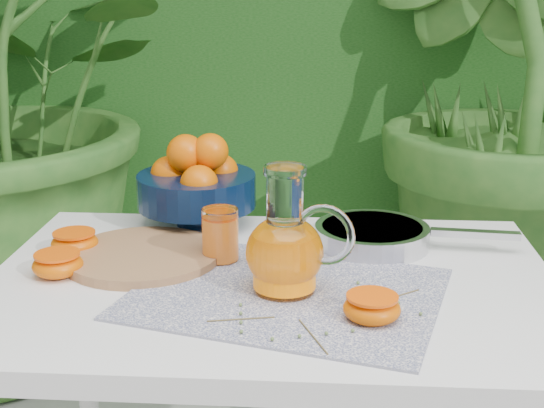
# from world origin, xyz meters

# --- Properties ---
(potted_plant_right) EXTENTS (2.48, 2.48, 1.82)m
(potted_plant_right) POSITION_xyz_m (0.71, 1.30, 0.91)
(potted_plant_right) COLOR #2B6221
(potted_plant_right) RESTS_ON ground
(white_table) EXTENTS (1.00, 0.70, 0.75)m
(white_table) POSITION_xyz_m (0.09, 0.05, 0.67)
(white_table) COLOR white
(white_table) RESTS_ON ground
(placemat) EXTENTS (0.58, 0.51, 0.00)m
(placemat) POSITION_xyz_m (0.12, -0.02, 0.75)
(placemat) COLOR #0D194A
(placemat) RESTS_ON white_table
(cutting_board) EXTENTS (0.38, 0.38, 0.02)m
(cutting_board) POSITION_xyz_m (-0.16, 0.11, 0.76)
(cutting_board) COLOR #986344
(cutting_board) RESTS_ON white_table
(fruit_bowl) EXTENTS (0.31, 0.31, 0.20)m
(fruit_bowl) POSITION_xyz_m (-0.09, 0.34, 0.84)
(fruit_bowl) COLOR black
(fruit_bowl) RESTS_ON white_table
(juice_pitcher) EXTENTS (0.20, 0.16, 0.21)m
(juice_pitcher) POSITION_xyz_m (0.12, -0.01, 0.83)
(juice_pitcher) COLOR white
(juice_pitcher) RESTS_ON white_table
(juice_tumbler) EXTENTS (0.08, 0.08, 0.10)m
(juice_tumbler) POSITION_xyz_m (-0.01, 0.12, 0.80)
(juice_tumbler) COLOR white
(juice_tumbler) RESTS_ON white_table
(saute_pan) EXTENTS (0.40, 0.24, 0.04)m
(saute_pan) POSITION_xyz_m (0.28, 0.22, 0.77)
(saute_pan) COLOR silver
(saute_pan) RESTS_ON white_table
(orange_halves) EXTENTS (0.65, 0.36, 0.04)m
(orange_halves) POSITION_xyz_m (-0.11, 0.02, 0.77)
(orange_halves) COLOR #DD5D02
(orange_halves) RESTS_ON white_table
(thyme_sprigs) EXTENTS (0.34, 0.26, 0.01)m
(thyme_sprigs) POSITION_xyz_m (0.17, -0.12, 0.76)
(thyme_sprigs) COLOR brown
(thyme_sprigs) RESTS_ON white_table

